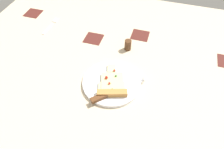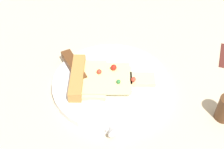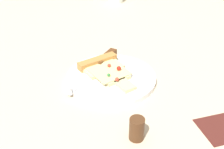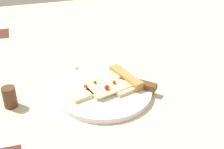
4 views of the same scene
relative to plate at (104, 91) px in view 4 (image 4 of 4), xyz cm
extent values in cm
cube|color=#C6B293|center=(-0.54, 5.56, -2.23)|extent=(159.18, 159.18, 3.00)
cube|color=#4C1E19|center=(-1.03, 0.29, -0.83)|extent=(9.00, 9.00, 0.20)
cylinder|color=silver|center=(0.00, 0.00, 0.00)|extent=(24.69, 24.69, 1.45)
cube|color=beige|center=(-1.21, 3.81, 1.23)|extent=(12.30, 9.06, 1.00)
cube|color=beige|center=(0.46, -1.43, 1.23)|extent=(8.56, 7.52, 1.00)
cube|color=beige|center=(1.97, -6.19, 1.23)|extent=(5.01, 6.05, 1.00)
cube|color=#EDD88C|center=(-0.30, 0.95, 1.88)|extent=(11.80, 12.32, 0.30)
cube|color=#B27A3D|center=(-2.13, 6.67, 1.83)|extent=(12.22, 6.12, 2.20)
sphere|color=red|center=(0.19, 2.69, 2.53)|extent=(1.00, 1.00, 1.00)
sphere|color=red|center=(0.22, -4.65, 2.53)|extent=(1.00, 1.00, 1.00)
sphere|color=#2D7A38|center=(-1.26, -1.98, 2.45)|extent=(0.85, 0.85, 0.85)
sphere|color=#B21E14|center=(2.25, 0.19, 2.65)|extent=(1.24, 1.24, 1.24)
cube|color=silver|center=(-7.46, 0.40, 0.88)|extent=(9.91, 9.89, 0.30)
cone|color=silver|center=(-11.71, -3.83, 0.88)|extent=(2.83, 2.83, 2.00)
cube|color=#593319|center=(1.04, 8.88, 1.53)|extent=(8.64, 8.62, 1.60)
cylinder|color=#4C2D19|center=(-1.21, -22.99, 1.91)|extent=(3.27, 3.27, 5.27)
camera|label=1|loc=(-15.95, 52.57, 68.24)|focal=33.25mm
camera|label=2|loc=(-42.55, -14.20, 46.29)|focal=49.06mm
camera|label=3|loc=(-19.56, -66.15, 45.12)|focal=47.90mm
camera|label=4|loc=(64.27, -16.50, 44.58)|focal=49.82mm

